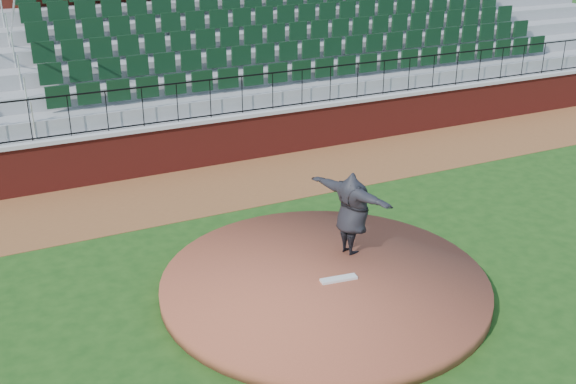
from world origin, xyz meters
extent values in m
plane|color=#1A3F12|center=(0.00, 0.00, 0.00)|extent=(90.00, 90.00, 0.00)
cube|color=brown|center=(0.00, 5.40, 0.01)|extent=(34.00, 3.20, 0.01)
cube|color=maroon|center=(0.00, 7.00, 0.60)|extent=(34.00, 0.35, 1.20)
cube|color=#B7B7B7|center=(0.00, 7.00, 1.25)|extent=(34.00, 0.45, 0.10)
cube|color=maroon|center=(0.00, 12.52, 2.75)|extent=(34.00, 0.50, 5.50)
cylinder|color=brown|center=(-0.07, -0.14, 0.12)|extent=(5.91, 5.91, 0.25)
cube|color=silver|center=(0.12, -0.32, 0.27)|extent=(0.69, 0.26, 0.04)
imported|color=black|center=(0.87, 0.51, 1.08)|extent=(1.08, 2.10, 1.65)
camera|label=1|loc=(-5.46, -9.59, 6.45)|focal=42.94mm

